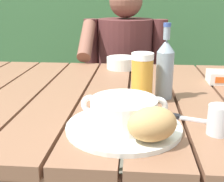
{
  "coord_description": "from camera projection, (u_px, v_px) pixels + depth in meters",
  "views": [
    {
      "loc": [
        0.11,
        -0.99,
        1.09
      ],
      "look_at": [
        0.04,
        -0.19,
        0.84
      ],
      "focal_mm": 47.49,
      "sensor_mm": 36.0,
      "label": 1
    }
  ],
  "objects": [
    {
      "name": "bread_roll",
      "position": [
        152.0,
        124.0,
        0.66
      ],
      "size": [
        0.14,
        0.13,
        0.08
      ],
      "color": "tan",
      "rests_on": "serving_plate"
    },
    {
      "name": "chair_near_diner",
      "position": [
        126.0,
        93.0,
        2.01
      ],
      "size": [
        0.42,
        0.47,
        0.95
      ],
      "color": "brown",
      "rests_on": "ground_plane"
    },
    {
      "name": "butter_tub",
      "position": [
        223.0,
        77.0,
        1.17
      ],
      "size": [
        0.12,
        0.09,
        0.05
      ],
      "color": "white",
      "rests_on": "dining_table"
    },
    {
      "name": "dining_table",
      "position": [
        106.0,
        116.0,
        1.07
      ],
      "size": [
        1.42,
        0.97,
        0.77
      ],
      "color": "brown",
      "rests_on": "ground_plane"
    },
    {
      "name": "diner_bowl",
      "position": [
        122.0,
        63.0,
        1.4
      ],
      "size": [
        0.14,
        0.14,
        0.05
      ],
      "color": "white",
      "rests_on": "dining_table"
    },
    {
      "name": "serving_plate",
      "position": [
        124.0,
        127.0,
        0.76
      ],
      "size": [
        0.3,
        0.3,
        0.01
      ],
      "color": "white",
      "rests_on": "dining_table"
    },
    {
      "name": "water_glass_small",
      "position": [
        219.0,
        120.0,
        0.72
      ],
      "size": [
        0.06,
        0.06,
        0.07
      ],
      "color": "silver",
      "rests_on": "dining_table"
    },
    {
      "name": "soup_bowl",
      "position": [
        124.0,
        111.0,
        0.75
      ],
      "size": [
        0.22,
        0.17,
        0.08
      ],
      "color": "white",
      "rests_on": "serving_plate"
    },
    {
      "name": "beer_glass",
      "position": [
        142.0,
        78.0,
        0.93
      ],
      "size": [
        0.07,
        0.07,
        0.16
      ],
      "color": "gold",
      "rests_on": "dining_table"
    },
    {
      "name": "beer_bottle",
      "position": [
        165.0,
        68.0,
        0.97
      ],
      "size": [
        0.06,
        0.06,
        0.25
      ],
      "color": "#83939D",
      "rests_on": "dining_table"
    },
    {
      "name": "hedge_backdrop",
      "position": [
        133.0,
        3.0,
        2.75
      ],
      "size": [
        4.2,
        0.77,
        2.82
      ],
      "color": "#3B6A3C",
      "rests_on": "ground_plane"
    },
    {
      "name": "person_eating",
      "position": [
        124.0,
        67.0,
        1.75
      ],
      "size": [
        0.48,
        0.47,
        1.18
      ],
      "color": "#522828",
      "rests_on": "ground_plane"
    },
    {
      "name": "table_knife",
      "position": [
        179.0,
        117.0,
        0.83
      ],
      "size": [
        0.17,
        0.07,
        0.01
      ],
      "color": "silver",
      "rests_on": "dining_table"
    }
  ]
}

